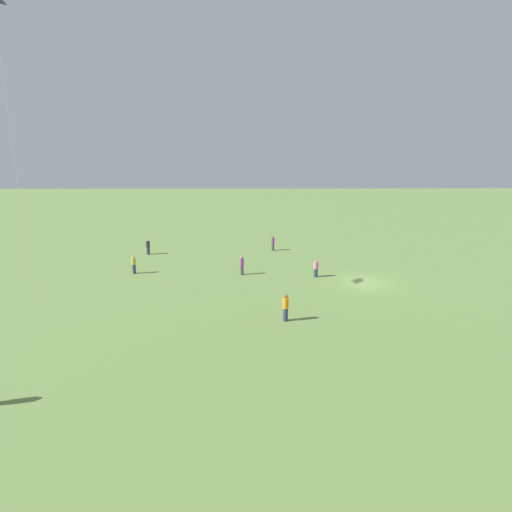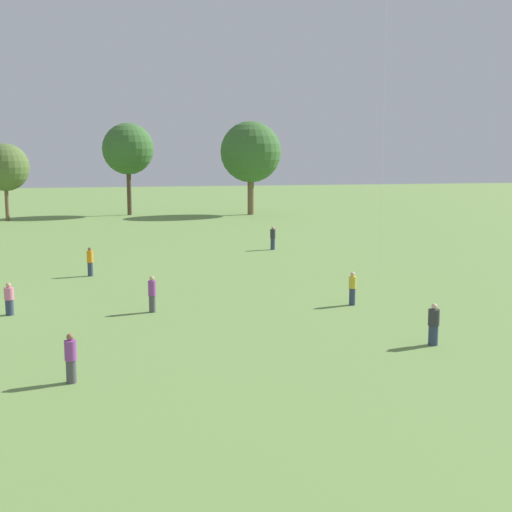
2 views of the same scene
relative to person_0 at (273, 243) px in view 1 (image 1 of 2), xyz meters
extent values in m
plane|color=#6B8E47|center=(-7.27, 12.97, -0.86)|extent=(240.00, 240.00, 0.00)
cylinder|color=#4C4C51|center=(0.00, 0.00, -0.46)|extent=(0.46, 0.46, 0.80)
cylinder|color=purple|center=(0.00, 0.00, 0.29)|extent=(0.54, 0.54, 0.70)
sphere|color=brown|center=(0.00, 0.00, 0.76)|extent=(0.24, 0.24, 0.24)
cylinder|color=#333D5B|center=(-3.34, 11.14, -0.48)|extent=(0.46, 0.46, 0.76)
cylinder|color=pink|center=(-3.34, 11.14, 0.20)|extent=(0.55, 0.55, 0.59)
sphere|color=tan|center=(-3.34, 11.14, 0.61)|extent=(0.24, 0.24, 0.24)
cylinder|color=#333D5B|center=(14.34, 1.81, -0.44)|extent=(0.42, 0.42, 0.83)
cylinder|color=#333338|center=(14.34, 1.81, 0.31)|extent=(0.50, 0.50, 0.67)
sphere|color=beige|center=(14.34, 1.81, 0.76)|extent=(0.24, 0.24, 0.24)
cylinder|color=#4C4C51|center=(3.49, 10.30, -0.44)|extent=(0.41, 0.41, 0.83)
cylinder|color=purple|center=(3.49, 10.30, 0.34)|extent=(0.48, 0.48, 0.74)
sphere|color=tan|center=(3.49, 10.30, 0.83)|extent=(0.24, 0.24, 0.24)
cylinder|color=#333D5B|center=(13.70, 9.76, -0.42)|extent=(0.45, 0.45, 0.88)
cylinder|color=gold|center=(13.70, 9.76, 0.33)|extent=(0.53, 0.53, 0.62)
sphere|color=beige|center=(13.70, 9.76, 0.76)|extent=(0.24, 0.24, 0.24)
cylinder|color=#333D5B|center=(0.35, 21.43, -0.42)|extent=(0.47, 0.47, 0.88)
cylinder|color=orange|center=(0.35, 21.43, 0.38)|extent=(0.56, 0.56, 0.73)
sphere|color=brown|center=(0.35, 21.43, 0.87)|extent=(0.24, 0.24, 0.24)
cylinder|color=silver|center=(18.67, 18.31, 9.23)|extent=(0.01, 0.01, 20.19)
camera|label=1|loc=(2.69, 46.38, 9.60)|focal=28.00mm
camera|label=2|loc=(1.22, -24.43, 7.08)|focal=50.00mm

